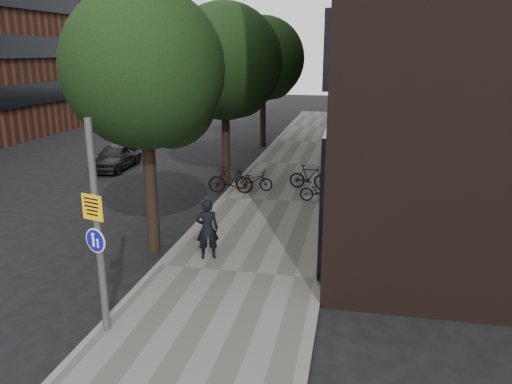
% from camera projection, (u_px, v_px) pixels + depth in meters
% --- Properties ---
extents(ground, '(120.00, 120.00, 0.00)m').
position_uv_depth(ground, '(189.00, 344.00, 10.14)').
color(ground, black).
rests_on(ground, ground).
extents(sidewalk, '(4.50, 60.00, 0.12)m').
position_uv_depth(sidewalk, '(278.00, 202.00, 19.51)').
color(sidewalk, slate).
rests_on(sidewalk, ground).
extents(curb_edge, '(0.15, 60.00, 0.13)m').
position_uv_depth(curb_edge, '(222.00, 198.00, 19.94)').
color(curb_edge, slate).
rests_on(curb_edge, ground).
extents(street_tree_near, '(4.40, 4.40, 7.50)m').
position_uv_depth(street_tree_near, '(149.00, 75.00, 13.61)').
color(street_tree_near, black).
rests_on(street_tree_near, ground).
extents(street_tree_mid, '(5.00, 5.00, 7.80)m').
position_uv_depth(street_tree_mid, '(227.00, 66.00, 21.62)').
color(street_tree_mid, black).
rests_on(street_tree_mid, ground).
extents(street_tree_far, '(5.00, 5.00, 7.80)m').
position_uv_depth(street_tree_far, '(265.00, 62.00, 30.11)').
color(street_tree_far, black).
rests_on(street_tree_far, ground).
extents(signpost, '(0.50, 0.18, 4.43)m').
position_uv_depth(signpost, '(98.00, 229.00, 9.86)').
color(signpost, '#595B5E').
rests_on(signpost, sidewalk).
extents(pedestrian, '(0.73, 0.60, 1.72)m').
position_uv_depth(pedestrian, '(207.00, 229.00, 13.84)').
color(pedestrian, black).
rests_on(pedestrian, sidewalk).
extents(parked_bike_facade_near, '(1.63, 0.75, 0.83)m').
position_uv_depth(parked_bike_facade_near, '(320.00, 192.00, 19.14)').
color(parked_bike_facade_near, black).
rests_on(parked_bike_facade_near, sidewalk).
extents(parked_bike_facade_far, '(1.72, 0.59, 1.02)m').
position_uv_depth(parked_bike_facade_far, '(309.00, 177.00, 21.00)').
color(parked_bike_facade_far, black).
rests_on(parked_bike_facade_far, sidewalk).
extents(parked_bike_curb_near, '(1.70, 0.74, 0.87)m').
position_uv_depth(parked_bike_curb_near, '(254.00, 180.00, 20.81)').
color(parked_bike_curb_near, black).
rests_on(parked_bike_curb_near, sidewalk).
extents(parked_bike_curb_far, '(1.89, 0.68, 1.11)m').
position_uv_depth(parked_bike_curb_far, '(231.00, 180.00, 20.33)').
color(parked_bike_curb_far, black).
rests_on(parked_bike_curb_far, sidewalk).
extents(parked_car_near, '(1.60, 3.77, 1.27)m').
position_uv_depth(parked_car_near, '(116.00, 156.00, 25.03)').
color(parked_car_near, black).
rests_on(parked_car_near, ground).
extents(parked_car_mid, '(1.45, 3.80, 1.24)m').
position_uv_depth(parked_car_mid, '(151.00, 132.00, 32.49)').
color(parked_car_mid, '#521A17').
rests_on(parked_car_mid, ground).
extents(parked_car_far, '(2.28, 4.77, 1.34)m').
position_uv_depth(parked_car_far, '(186.00, 119.00, 38.65)').
color(parked_car_far, black).
rests_on(parked_car_far, ground).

